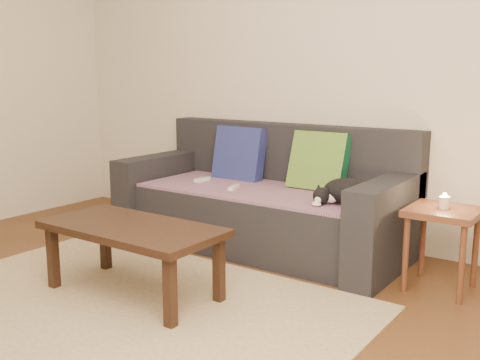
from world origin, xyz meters
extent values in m
plane|color=brown|center=(0.00, 0.00, 0.00)|extent=(4.50, 4.50, 0.00)
cube|color=beige|center=(0.00, 2.00, 1.30)|extent=(4.50, 0.04, 2.60)
cube|color=#232328|center=(0.00, 1.50, 0.21)|extent=(1.70, 0.78, 0.42)
cube|color=#232328|center=(0.00, 1.90, 0.65)|extent=(2.10, 0.18, 0.45)
cube|color=#232328|center=(-0.95, 1.50, 0.30)|extent=(0.20, 0.90, 0.60)
cube|color=#232328|center=(0.95, 1.50, 0.30)|extent=(0.20, 0.90, 0.60)
cube|color=#422B51|center=(0.00, 1.48, 0.43)|extent=(1.66, 0.74, 0.02)
cube|color=navy|center=(-0.34, 1.74, 0.63)|extent=(0.41, 0.19, 0.43)
cube|color=#0C4D2F|center=(0.35, 1.74, 0.63)|extent=(0.41, 0.23, 0.43)
ellipsoid|color=black|center=(0.73, 1.40, 0.52)|extent=(0.34, 0.27, 0.16)
sphere|color=black|center=(0.60, 1.29, 0.50)|extent=(0.12, 0.12, 0.11)
sphere|color=white|center=(0.61, 1.25, 0.48)|extent=(0.05, 0.05, 0.04)
ellipsoid|color=black|center=(0.86, 1.34, 0.47)|extent=(0.13, 0.06, 0.04)
cube|color=white|center=(-0.48, 1.46, 0.46)|extent=(0.04, 0.15, 0.03)
cube|color=white|center=(-0.11, 1.35, 0.46)|extent=(0.08, 0.15, 0.03)
cube|color=brown|center=(1.31, 1.44, 0.47)|extent=(0.39, 0.39, 0.04)
cylinder|color=brown|center=(1.16, 1.28, 0.22)|extent=(0.03, 0.03, 0.45)
cylinder|color=brown|center=(1.47, 1.28, 0.22)|extent=(0.03, 0.03, 0.45)
cylinder|color=brown|center=(1.16, 1.59, 0.22)|extent=(0.03, 0.03, 0.45)
cylinder|color=brown|center=(1.47, 1.59, 0.22)|extent=(0.03, 0.03, 0.45)
cylinder|color=beige|center=(1.31, 1.44, 0.52)|extent=(0.06, 0.06, 0.07)
sphere|color=#FFBF59|center=(1.31, 1.44, 0.56)|extent=(0.02, 0.02, 0.02)
cube|color=tan|center=(0.00, 0.15, 0.01)|extent=(2.50, 1.80, 0.01)
cube|color=black|center=(-0.08, 0.34, 0.39)|extent=(1.04, 0.52, 0.04)
cube|color=black|center=(-0.53, 0.14, 0.19)|extent=(0.05, 0.05, 0.37)
cube|color=black|center=(0.38, 0.14, 0.19)|extent=(0.05, 0.05, 0.37)
cube|color=black|center=(-0.53, 0.53, 0.19)|extent=(0.05, 0.05, 0.37)
cube|color=black|center=(0.38, 0.53, 0.19)|extent=(0.05, 0.05, 0.37)
camera|label=1|loc=(2.16, -1.78, 1.24)|focal=42.00mm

